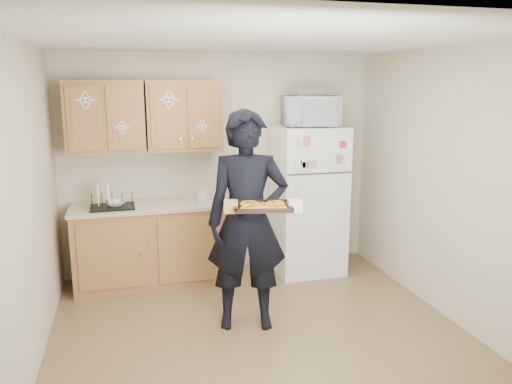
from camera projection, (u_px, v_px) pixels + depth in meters
floor at (261, 336)px, 4.36m from camera, size 3.60×3.60×0.00m
ceiling at (262, 39)px, 3.83m from camera, size 3.60×3.60×0.00m
wall_back at (220, 164)px, 5.80m from camera, size 3.60×0.04×2.50m
wall_front at (361, 277)px, 2.40m from camera, size 3.60×0.04×2.50m
wall_left at (25, 211)px, 3.65m from camera, size 0.04×3.60×2.50m
wall_right at (452, 186)px, 4.55m from camera, size 0.04×3.60×2.50m
refrigerator at (308, 200)px, 5.77m from camera, size 0.75×0.70×1.70m
base_cabinet at (151, 246)px, 5.46m from camera, size 1.60×0.60×0.86m
countertop at (149, 206)px, 5.36m from camera, size 1.64×0.64×0.04m
upper_cab_left at (105, 117)px, 5.19m from camera, size 0.80×0.33×0.75m
upper_cab_right at (184, 116)px, 5.39m from camera, size 0.80×0.33×0.75m
cereal_box at (338, 247)px, 6.27m from camera, size 0.20×0.07×0.32m
person at (247, 221)px, 4.38m from camera, size 0.79×0.60×1.96m
baking_tray at (263, 207)px, 4.08m from camera, size 0.53×0.43×0.04m
pizza_front_left at (250, 208)px, 3.99m from camera, size 0.16×0.16×0.02m
pizza_front_right at (277, 207)px, 4.01m from camera, size 0.16×0.16×0.02m
pizza_back_left at (249, 203)px, 4.15m from camera, size 0.16×0.16×0.02m
pizza_back_right at (275, 203)px, 4.16m from camera, size 0.16×0.16×0.02m
pizza_center at (263, 205)px, 4.08m from camera, size 0.16×0.16×0.02m
microwave at (311, 111)px, 5.51m from camera, size 0.65×0.48×0.34m
foil_pan at (309, 92)px, 5.49m from camera, size 0.35×0.26×0.07m
dish_rack at (112, 200)px, 5.17m from camera, size 0.45×0.34×0.18m
bowl at (115, 203)px, 5.19m from camera, size 0.24×0.24×0.05m
soap_bottle at (202, 195)px, 5.37m from camera, size 0.11×0.11×0.19m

